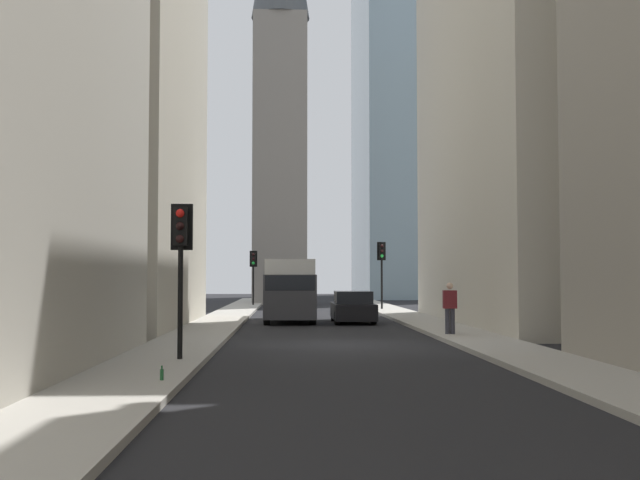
% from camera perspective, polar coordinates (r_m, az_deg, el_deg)
% --- Properties ---
extents(ground_plane, '(135.00, 135.00, 0.00)m').
position_cam_1_polar(ground_plane, '(23.16, 1.23, -7.87)').
color(ground_plane, black).
extents(sidewalk_right, '(90.00, 2.20, 0.14)m').
position_cam_1_polar(sidewalk_right, '(23.32, -9.97, -7.63)').
color(sidewalk_right, '#A8A399').
rests_on(sidewalk_right, ground_plane).
extents(sidewalk_left, '(90.00, 2.20, 0.14)m').
position_cam_1_polar(sidewalk_left, '(23.86, 12.18, -7.49)').
color(sidewalk_left, '#A8A399').
rests_on(sidewalk_left, ground_plane).
extents(church_spire, '(4.44, 4.44, 36.02)m').
position_cam_1_polar(church_spire, '(59.45, -3.00, 13.63)').
color(church_spire, gray).
rests_on(church_spire, ground_plane).
extents(delivery_truck, '(6.46, 2.25, 2.84)m').
position_cam_1_polar(delivery_truck, '(34.84, -2.28, -3.76)').
color(delivery_truck, silver).
rests_on(delivery_truck, ground_plane).
extents(sedan_black, '(4.30, 1.78, 1.42)m').
position_cam_1_polar(sedan_black, '(33.80, 2.49, -5.14)').
color(sedan_black, black).
rests_on(sedan_black, ground_plane).
extents(traffic_light_foreground, '(0.43, 0.52, 3.65)m').
position_cam_1_polar(traffic_light_foreground, '(18.05, -10.45, -0.33)').
color(traffic_light_foreground, black).
rests_on(traffic_light_foreground, sidewalk_right).
extents(traffic_light_midblock, '(0.43, 0.52, 4.00)m').
position_cam_1_polar(traffic_light_midblock, '(45.45, 4.67, -1.48)').
color(traffic_light_midblock, black).
rests_on(traffic_light_midblock, sidewalk_left).
extents(traffic_light_far_junction, '(0.43, 0.52, 3.69)m').
position_cam_1_polar(traffic_light_far_junction, '(51.91, -5.05, -1.89)').
color(traffic_light_far_junction, black).
rests_on(traffic_light_far_junction, sidewalk_right).
extents(pedestrian, '(0.26, 0.44, 1.72)m').
position_cam_1_polar(pedestrian, '(25.79, 9.76, -4.92)').
color(pedestrian, '#33333D').
rests_on(pedestrian, sidewalk_left).
extents(discarded_bottle, '(0.07, 0.07, 0.27)m').
position_cam_1_polar(discarded_bottle, '(14.53, -11.83, -9.87)').
color(discarded_bottle, '#236033').
rests_on(discarded_bottle, sidewalk_right).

